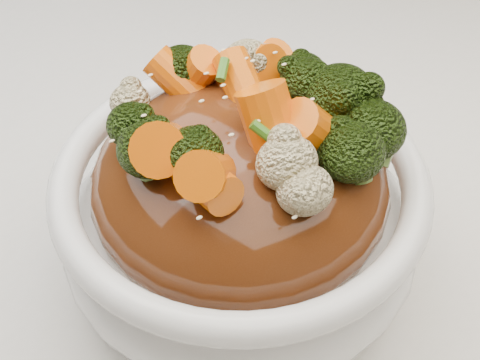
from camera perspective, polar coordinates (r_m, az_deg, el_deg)
tablecloth at (r=0.53m, az=0.82°, el=-2.21°), size 1.20×0.80×0.04m
bowl at (r=0.43m, az=0.00°, el=-3.24°), size 0.26×0.26×0.09m
sauce_base at (r=0.41m, az=0.00°, el=-0.32°), size 0.21×0.21×0.10m
carrots at (r=0.36m, az=0.00°, el=7.01°), size 0.21×0.21×0.05m
broccoli at (r=0.36m, az=0.00°, el=6.88°), size 0.21×0.21×0.05m
cauliflower at (r=0.37m, az=0.00°, el=6.62°), size 0.21×0.21×0.04m
scallions at (r=0.36m, az=0.00°, el=7.14°), size 0.15×0.15×0.02m
sesame_seeds at (r=0.36m, az=0.00°, el=7.14°), size 0.18×0.18×0.01m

